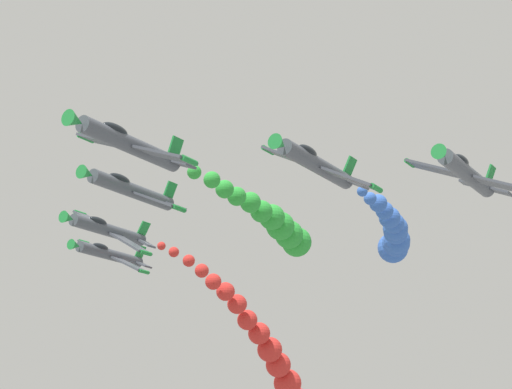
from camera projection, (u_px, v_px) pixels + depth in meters
airplane_lead at (130, 144)px, 53.29m from camera, size 9.11×10.35×3.59m
smoke_trail_lead at (276, 224)px, 69.90m from camera, size 3.64×19.33×3.30m
airplane_left_inner at (316, 164)px, 56.99m from camera, size 8.70×10.35×4.62m
smoke_trail_left_inner at (394, 236)px, 78.04m from camera, size 8.34×22.95×3.10m
airplane_right_inner at (131, 190)px, 64.40m from camera, size 8.91×10.35×4.13m
airplane_left_outer at (467, 173)px, 57.71m from camera, size 8.95×10.35×4.03m
airplane_right_outer at (108, 230)px, 74.32m from camera, size 8.44×10.35×5.13m
smoke_trail_right_outer at (271, 357)px, 95.41m from camera, size 3.40×29.71×15.66m
airplane_high_slot at (109, 254)px, 85.06m from camera, size 8.77×10.35×4.47m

